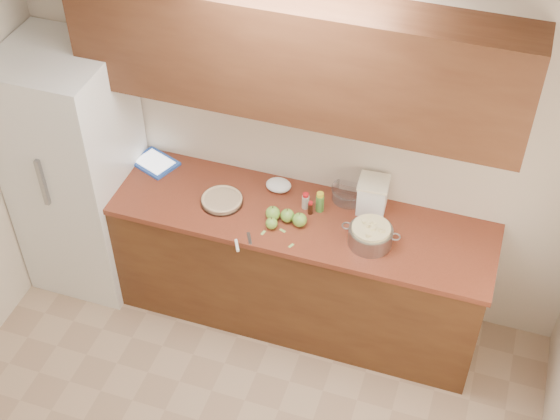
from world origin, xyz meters
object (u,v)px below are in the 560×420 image
(pie, at_px, (222,200))
(colander, at_px, (370,235))
(flour_canister, at_px, (373,195))
(tablet, at_px, (155,163))

(pie, height_order, colander, colander)
(flour_canister, bearing_deg, tablet, -179.05)
(tablet, bearing_deg, pie, 0.54)
(colander, bearing_deg, tablet, 169.95)
(pie, distance_m, tablet, 0.61)
(colander, xyz_separation_m, tablet, (-1.54, 0.27, -0.05))
(colander, height_order, flour_canister, flour_canister)
(pie, xyz_separation_m, tablet, (-0.57, 0.22, -0.01))
(flour_canister, height_order, tablet, flour_canister)
(pie, bearing_deg, colander, -3.16)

